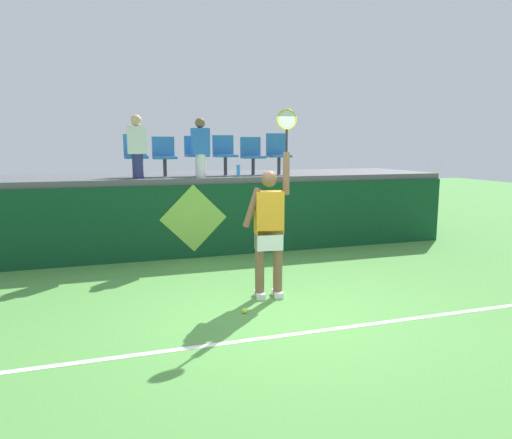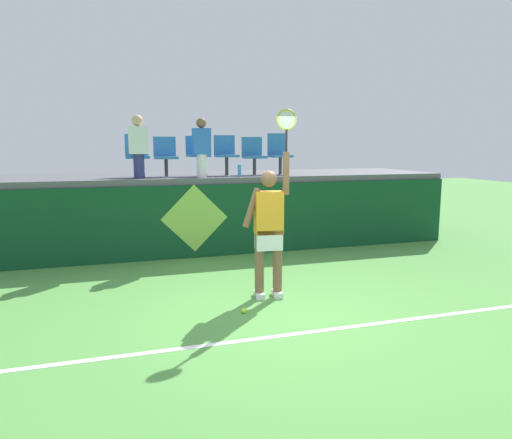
{
  "view_description": "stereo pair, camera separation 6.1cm",
  "coord_description": "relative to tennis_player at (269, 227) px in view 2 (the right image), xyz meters",
  "views": [
    {
      "loc": [
        -2.07,
        -5.28,
        2.12
      ],
      "look_at": [
        0.03,
        1.21,
        1.04
      ],
      "focal_mm": 33.03,
      "sensor_mm": 36.0,
      "label": 1
    },
    {
      "loc": [
        -2.01,
        -5.3,
        2.12
      ],
      "look_at": [
        0.03,
        1.21,
        1.04
      ],
      "focal_mm": 33.03,
      "sensor_mm": 36.0,
      "label": 2
    }
  ],
  "objects": [
    {
      "name": "stadium_chair_5",
      "position": [
        1.41,
        3.45,
        0.97
      ],
      "size": [
        0.44,
        0.42,
        0.86
      ],
      "color": "#38383D",
      "rests_on": "spectator_platform"
    },
    {
      "name": "spectator_1",
      "position": [
        -0.34,
        3.01,
        1.09
      ],
      "size": [
        0.34,
        0.2,
        1.13
      ],
      "color": "white",
      "rests_on": "spectator_platform"
    },
    {
      "name": "court_back_wall",
      "position": [
        -0.07,
        2.72,
        -0.31
      ],
      "size": [
        10.02,
        0.2,
        1.38
      ],
      "primitive_type": "cube",
      "color": "#0F4223",
      "rests_on": "ground_plane"
    },
    {
      "name": "stadium_chair_1",
      "position": [
        -0.99,
        3.45,
        0.93
      ],
      "size": [
        0.44,
        0.42,
        0.78
      ],
      "color": "#38383D",
      "rests_on": "spectator_platform"
    },
    {
      "name": "spectator_platform",
      "position": [
        -0.07,
        3.9,
        0.44
      ],
      "size": [
        10.02,
        2.46,
        0.12
      ],
      "primitive_type": "cube",
      "color": "#56565B",
      "rests_on": "court_back_wall"
    },
    {
      "name": "tennis_ball",
      "position": [
        -0.52,
        -0.53,
        -0.97
      ],
      "size": [
        0.07,
        0.07,
        0.07
      ],
      "primitive_type": "sphere",
      "color": "#D1E533",
      "rests_on": "ground_plane"
    },
    {
      "name": "tennis_player",
      "position": [
        0.0,
        0.0,
        0.0
      ],
      "size": [
        0.75,
        0.3,
        2.6
      ],
      "color": "white",
      "rests_on": "ground_plane"
    },
    {
      "name": "stadium_chair_3",
      "position": [
        0.24,
        3.45,
        0.96
      ],
      "size": [
        0.44,
        0.42,
        0.82
      ],
      "color": "#38383D",
      "rests_on": "spectator_platform"
    },
    {
      "name": "stadium_chair_0",
      "position": [
        -1.53,
        3.45,
        0.96
      ],
      "size": [
        0.44,
        0.42,
        0.83
      ],
      "color": "#38383D",
      "rests_on": "spectator_platform"
    },
    {
      "name": "court_baseline_stripe",
      "position": [
        -0.07,
        -1.35,
        -1.0
      ],
      "size": [
        9.01,
        0.08,
        0.01
      ],
      "primitive_type": "cube",
      "color": "white",
      "rests_on": "ground_plane"
    },
    {
      "name": "water_bottle",
      "position": [
        0.38,
        2.91,
        0.61
      ],
      "size": [
        0.07,
        0.07,
        0.23
      ],
      "primitive_type": "cylinder",
      "color": "#338CE5",
      "rests_on": "spectator_platform"
    },
    {
      "name": "stadium_chair_2",
      "position": [
        -0.34,
        3.44,
        0.96
      ],
      "size": [
        0.44,
        0.42,
        0.8
      ],
      "color": "#38383D",
      "rests_on": "spectator_platform"
    },
    {
      "name": "ground_plane",
      "position": [
        -0.07,
        -0.74,
        -1.0
      ],
      "size": [
        40.0,
        40.0,
        0.0
      ],
      "primitive_type": "plane",
      "color": "#519342"
    },
    {
      "name": "wall_signage_mount",
      "position": [
        -0.58,
        2.62,
        -1.0
      ],
      "size": [
        1.27,
        0.01,
        1.4
      ],
      "color": "#0F4223",
      "rests_on": "ground_plane"
    },
    {
      "name": "stadium_chair_4",
      "position": [
        0.84,
        3.45,
        0.93
      ],
      "size": [
        0.44,
        0.42,
        0.78
      ],
      "color": "#38383D",
      "rests_on": "spectator_platform"
    },
    {
      "name": "spectator_0",
      "position": [
        -1.53,
        2.99,
        1.11
      ],
      "size": [
        0.34,
        0.21,
        1.17
      ],
      "color": "navy",
      "rests_on": "spectator_platform"
    }
  ]
}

